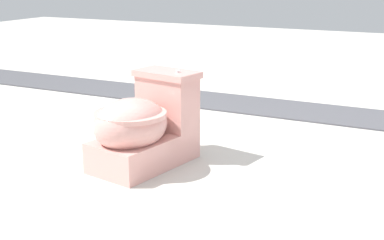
% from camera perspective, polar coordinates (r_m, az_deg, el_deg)
% --- Properties ---
extents(ground_plane, '(14.00, 14.00, 0.00)m').
position_cam_1_polar(ground_plane, '(3.31, -3.78, -2.96)').
color(ground_plane, beige).
extents(gravel_strip, '(0.56, 8.00, 0.01)m').
position_cam_1_polar(gravel_strip, '(4.24, 10.61, 1.09)').
color(gravel_strip, '#4C4C51').
rests_on(gravel_strip, ground).
extents(toilet, '(0.69, 0.49, 0.52)m').
position_cam_1_polar(toilet, '(2.96, -5.26, -0.80)').
color(toilet, '#E09E93').
rests_on(toilet, ground).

